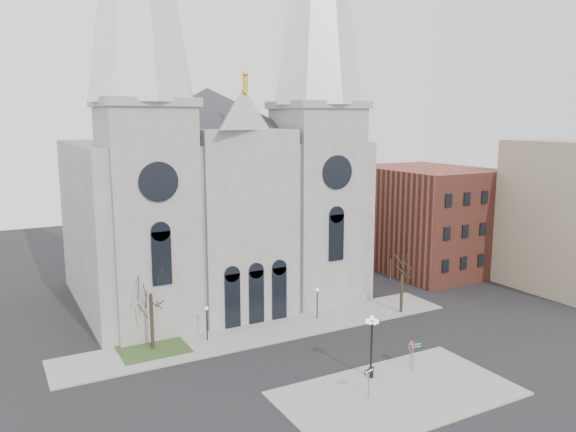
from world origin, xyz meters
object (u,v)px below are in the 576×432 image
stop_sign (411,348)px  globe_lamp (372,339)px  one_way_sign (369,377)px  street_name_sign (414,354)px

stop_sign → globe_lamp: globe_lamp is taller
stop_sign → one_way_sign: size_ratio=0.93×
globe_lamp → street_name_sign: 4.32m
stop_sign → globe_lamp: (-4.08, -0.01, 1.64)m
stop_sign → one_way_sign: 6.78m
stop_sign → globe_lamp: 4.40m
globe_lamp → one_way_sign: globe_lamp is taller
globe_lamp → street_name_sign: globe_lamp is taller
stop_sign → one_way_sign: (-6.26, -2.63, -0.01)m
globe_lamp → street_name_sign: bearing=-9.6°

